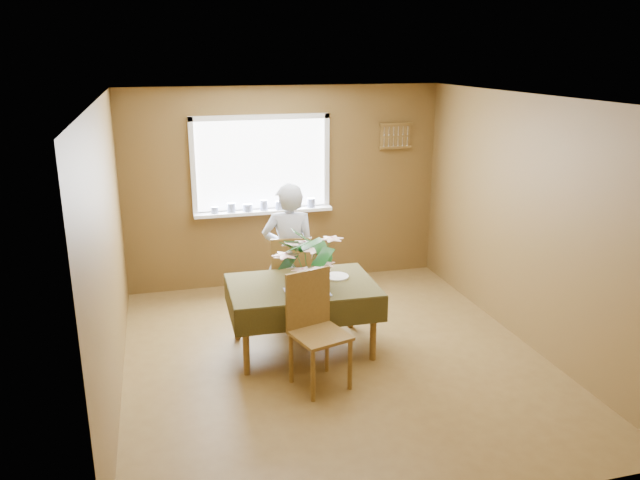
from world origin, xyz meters
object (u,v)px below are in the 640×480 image
object	(u,v)px
chair_far	(291,276)
flower_bouquet	(307,257)
chair_near	(315,325)
dining_table	(302,292)
seated_woman	(289,255)

from	to	relation	value
chair_far	flower_bouquet	world-z (taller)	flower_bouquet
chair_far	chair_near	size ratio (longest dim) A/B	0.97
dining_table	seated_woman	size ratio (longest dim) A/B	0.93
chair_near	dining_table	bearing A→B (deg)	69.48
chair_near	seated_woman	size ratio (longest dim) A/B	0.66
dining_table	chair_near	xyz separation A→B (m)	(-0.04, -0.66, -0.06)
chair_near	flower_bouquet	world-z (taller)	flower_bouquet
seated_woman	flower_bouquet	xyz separation A→B (m)	(-0.00, -0.83, 0.24)
chair_far	chair_near	world-z (taller)	chair_near
chair_near	chair_far	bearing A→B (deg)	70.22
chair_near	seated_woman	world-z (taller)	seated_woman
dining_table	seated_woman	world-z (taller)	seated_woman
dining_table	chair_far	bearing A→B (deg)	89.09
dining_table	seated_woman	bearing A→B (deg)	90.00
dining_table	chair_near	world-z (taller)	chair_near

